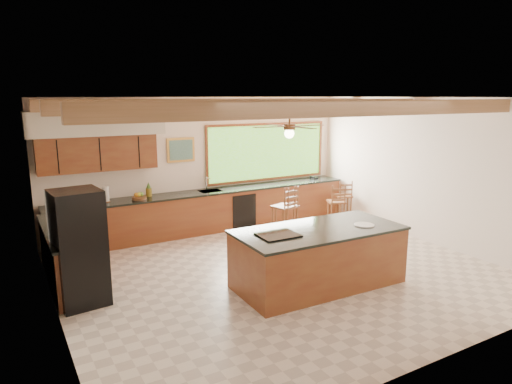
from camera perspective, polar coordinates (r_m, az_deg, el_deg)
ground at (r=8.16m, az=2.98°, el=-9.84°), size 7.20×7.20×0.00m
room_shell at (r=8.09m, az=-0.39°, el=6.18°), size 7.27×6.54×3.02m
counter_run at (r=9.81m, az=-9.12°, el=-3.35°), size 7.12×3.10×1.23m
island at (r=7.51m, az=7.79°, el=-8.01°), size 2.75×1.34×0.97m
refrigerator at (r=7.14m, az=-21.23°, el=-6.55°), size 0.73×0.72×1.72m
bar_stool_a at (r=9.81m, az=4.05°, el=-1.96°), size 0.50×0.50×1.14m
bar_stool_b at (r=9.77m, az=3.63°, el=-1.98°), size 0.50×0.50×1.15m
bar_stool_c at (r=11.42m, az=11.12°, el=-0.58°), size 0.48×0.48×1.00m
bar_stool_d at (r=10.65m, az=10.20°, el=-1.32°), size 0.49×0.50×1.04m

